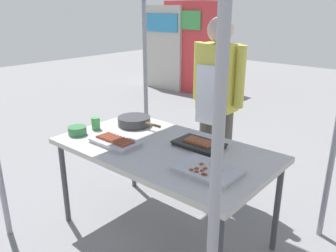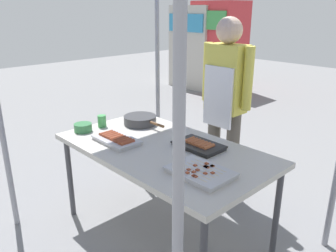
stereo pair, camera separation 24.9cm
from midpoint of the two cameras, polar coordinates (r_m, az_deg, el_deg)
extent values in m
plane|color=slate|center=(2.88, 1.83, -17.45)|extent=(18.00, 18.00, 0.00)
cube|color=#B7B2A8|center=(2.51, 2.01, -3.97)|extent=(1.60, 0.90, 0.04)
cylinder|color=#3F3F44|center=(3.00, -13.73, -8.43)|extent=(0.04, 0.04, 0.71)
cylinder|color=#3F3F44|center=(3.40, -2.33, -4.44)|extent=(0.04, 0.04, 0.71)
cylinder|color=#3F3F44|center=(2.61, 20.33, -13.68)|extent=(0.04, 0.04, 0.71)
cylinder|color=gray|center=(1.21, 7.71, -7.31)|extent=(0.04, 0.04, 2.37)
cylinder|color=gray|center=(3.59, 0.25, 10.62)|extent=(0.04, 0.04, 2.37)
cube|color=#ADADB2|center=(2.60, -5.87, -2.54)|extent=(0.36, 0.20, 0.02)
cube|color=#ADADB2|center=(2.59, -5.88, -2.21)|extent=(0.38, 0.21, 0.01)
cylinder|color=brown|center=(2.69, -7.68, -1.24)|extent=(0.03, 0.12, 0.03)
cylinder|color=brown|center=(2.67, -7.24, -1.43)|extent=(0.03, 0.12, 0.03)
cylinder|color=brown|center=(2.64, -6.80, -1.62)|extent=(0.03, 0.12, 0.03)
cylinder|color=brown|center=(2.62, -6.35, -1.82)|extent=(0.03, 0.12, 0.03)
cylinder|color=brown|center=(2.59, -5.89, -2.02)|extent=(0.03, 0.12, 0.03)
cylinder|color=brown|center=(2.57, -5.42, -2.22)|extent=(0.03, 0.12, 0.03)
cylinder|color=brown|center=(2.54, -4.94, -2.42)|extent=(0.03, 0.12, 0.03)
cylinder|color=brown|center=(2.52, -4.45, -2.63)|extent=(0.03, 0.12, 0.03)
cylinder|color=brown|center=(2.49, -3.95, -2.85)|extent=(0.03, 0.12, 0.03)
cube|color=#ADADB2|center=(2.13, 8.79, -7.85)|extent=(0.38, 0.26, 0.02)
cube|color=#ADADB2|center=(2.12, 8.81, -7.46)|extent=(0.39, 0.27, 0.01)
cylinder|color=tan|center=(2.05, 7.25, -8.17)|extent=(0.25, 0.01, 0.01)
cube|color=brown|center=(2.04, 7.83, -8.41)|extent=(0.02, 0.02, 0.02)
cube|color=brown|center=(2.07, 6.74, -7.96)|extent=(0.02, 0.02, 0.02)
cube|color=brown|center=(2.09, 5.95, -7.63)|extent=(0.02, 0.02, 0.02)
cube|color=brown|center=(2.03, 8.14, -8.53)|extent=(0.02, 0.02, 0.02)
cylinder|color=tan|center=(2.08, 7.89, -7.84)|extent=(0.25, 0.01, 0.01)
cube|color=brown|center=(2.08, 7.75, -7.78)|extent=(0.02, 0.02, 0.02)
cube|color=brown|center=(2.11, 6.87, -7.42)|extent=(0.02, 0.02, 0.02)
cylinder|color=tan|center=(2.10, 8.51, -7.52)|extent=(0.25, 0.01, 0.01)
cube|color=brown|center=(2.08, 9.69, -7.98)|extent=(0.02, 0.02, 0.02)
cube|color=brown|center=(2.11, 8.33, -7.45)|extent=(0.02, 0.02, 0.02)
cylinder|color=tan|center=(2.13, 9.12, -7.21)|extent=(0.25, 0.01, 0.01)
cube|color=brown|center=(2.09, 10.86, -7.88)|extent=(0.02, 0.02, 0.02)
cube|color=brown|center=(2.16, 7.83, -6.71)|extent=(0.02, 0.02, 0.02)
cylinder|color=tan|center=(2.16, 9.71, -6.90)|extent=(0.25, 0.01, 0.01)
cube|color=brown|center=(2.16, 9.55, -6.84)|extent=(0.02, 0.02, 0.02)
cube|color=brown|center=(2.16, 9.62, -6.87)|extent=(0.02, 0.02, 0.02)
cube|color=brown|center=(2.15, 9.89, -6.97)|extent=(0.02, 0.02, 0.02)
cube|color=brown|center=(2.15, 9.82, -6.94)|extent=(0.02, 0.02, 0.02)
cylinder|color=tan|center=(2.18, 10.29, -6.60)|extent=(0.25, 0.01, 0.01)
cube|color=brown|center=(2.17, 10.67, -6.74)|extent=(0.02, 0.02, 0.02)
cube|color=brown|center=(2.17, 10.68, -6.75)|extent=(0.02, 0.02, 0.02)
cube|color=brown|center=(2.20, 9.69, -6.38)|extent=(0.02, 0.02, 0.02)
cube|color=black|center=(2.51, 7.96, -3.45)|extent=(0.34, 0.22, 0.02)
cube|color=black|center=(2.50, 7.97, -3.12)|extent=(0.35, 0.23, 0.01)
cylinder|color=#9E512D|center=(2.56, 6.31, -2.36)|extent=(0.03, 0.11, 0.03)
cylinder|color=#9E512D|center=(2.54, 6.86, -2.55)|extent=(0.03, 0.11, 0.03)
cylinder|color=#9E512D|center=(2.52, 7.42, -2.74)|extent=(0.03, 0.11, 0.03)
cylinder|color=#9E512D|center=(2.50, 7.98, -2.94)|extent=(0.03, 0.11, 0.03)
cylinder|color=#9E512D|center=(2.48, 8.56, -3.13)|extent=(0.03, 0.11, 0.03)
cylinder|color=#9E512D|center=(2.46, 9.14, -3.33)|extent=(0.03, 0.11, 0.03)
cylinder|color=#9E512D|center=(2.45, 9.73, -3.54)|extent=(0.03, 0.11, 0.03)
cylinder|color=#38383A|center=(2.97, -2.30, 0.96)|extent=(0.28, 0.28, 0.08)
cylinder|color=brown|center=(2.82, 0.66, 0.23)|extent=(0.16, 0.02, 0.02)
cylinder|color=#386B33|center=(2.97, -2.31, 1.47)|extent=(0.26, 0.26, 0.01)
cylinder|color=#33723F|center=(2.86, -11.58, -0.30)|extent=(0.14, 0.14, 0.07)
cylinder|color=#3F994C|center=(2.94, -8.58, 0.76)|extent=(0.07, 0.07, 0.10)
cylinder|color=#595147|center=(3.35, 9.66, -3.99)|extent=(0.12, 0.12, 0.83)
cylinder|color=#595147|center=(3.23, 12.77, -5.07)|extent=(0.12, 0.12, 0.83)
cube|color=#D8CC4C|center=(3.08, 12.04, 7.70)|extent=(0.34, 0.20, 0.59)
cube|color=white|center=(3.02, 10.64, 4.71)|extent=(0.30, 0.02, 0.53)
cylinder|color=#D8CC4C|center=(3.20, 8.82, 8.86)|extent=(0.08, 0.08, 0.53)
cylinder|color=#D8CC4C|center=(2.95, 15.59, 7.54)|extent=(0.08, 0.08, 0.53)
sphere|color=#D8B293|center=(3.03, 12.59, 15.28)|extent=(0.23, 0.23, 0.23)
cube|color=#B7B2A8|center=(7.79, 5.64, 12.91)|extent=(1.06, 0.66, 1.76)
cube|color=#338CBF|center=(7.49, 3.93, 16.75)|extent=(0.96, 0.03, 0.36)
cube|color=#C63338|center=(7.53, 9.44, 12.86)|extent=(1.00, 0.76, 1.84)
cube|color=#3F994C|center=(7.18, 7.66, 17.07)|extent=(0.90, 0.03, 0.36)
camera|label=1|loc=(0.12, -87.14, 1.00)|focal=36.63mm
camera|label=2|loc=(0.12, 92.86, -1.00)|focal=36.63mm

